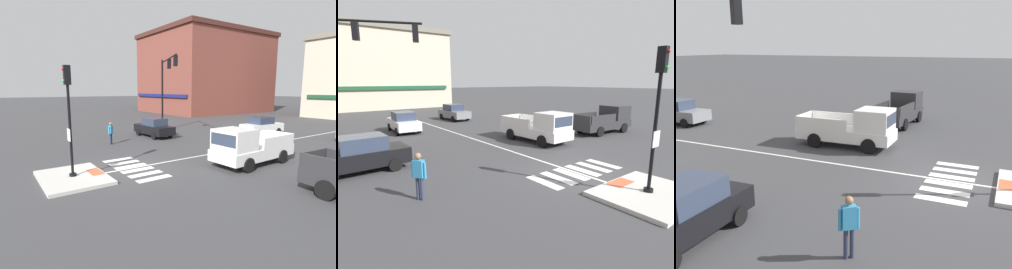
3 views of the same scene
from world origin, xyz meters
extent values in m
plane|color=#3D3D3F|center=(0.00, 0.00, 0.00)|extent=(300.00, 300.00, 0.00)
cube|color=beige|center=(0.00, -3.14, 0.07)|extent=(3.70, 2.82, 0.15)
cube|color=#DB5B38|center=(0.00, -2.08, 0.15)|extent=(1.10, 0.60, 0.01)
cylinder|color=black|center=(0.00, -3.14, 0.21)|extent=(0.32, 0.32, 0.12)
cylinder|color=black|center=(0.00, -3.14, 2.28)|extent=(0.12, 0.12, 4.01)
cube|color=white|center=(0.00, -3.21, 2.08)|extent=(0.44, 0.03, 0.56)
cube|color=black|center=(0.00, -3.14, 4.70)|extent=(0.24, 0.28, 0.84)
sphere|color=red|center=(0.00, -3.30, 4.95)|extent=(0.12, 0.12, 0.12)
sphere|color=green|center=(0.00, -3.30, 4.45)|extent=(0.12, 0.12, 0.12)
cube|color=silver|center=(-2.05, 0.00, 0.00)|extent=(0.44, 1.80, 0.01)
cube|color=silver|center=(-1.23, 0.00, 0.00)|extent=(0.44, 1.80, 0.01)
cube|color=silver|center=(-0.41, 0.00, 0.00)|extent=(0.44, 1.80, 0.01)
cube|color=silver|center=(0.41, 0.00, 0.00)|extent=(0.44, 1.80, 0.01)
cube|color=silver|center=(1.23, 0.00, 0.00)|extent=(0.44, 1.80, 0.01)
cube|color=silver|center=(2.05, 0.00, 0.00)|extent=(0.44, 1.80, 0.01)
cube|color=silver|center=(-0.05, 10.00, 0.00)|extent=(0.14, 28.00, 0.01)
cylinder|color=black|center=(-10.42, 8.55, 3.47)|extent=(0.18, 0.18, 6.94)
cylinder|color=black|center=(-7.45, 7.25, 6.69)|extent=(5.99, 2.69, 0.11)
cube|color=black|center=(-7.16, 7.12, 6.24)|extent=(0.36, 0.38, 0.80)
sphere|color=gold|center=(-7.09, 7.28, 6.24)|extent=(0.12, 0.12, 0.12)
cube|color=black|center=(-4.78, 6.09, 6.24)|extent=(0.36, 0.38, 0.80)
sphere|color=gold|center=(-4.71, 6.24, 6.24)|extent=(0.12, 0.12, 0.12)
cube|color=brown|center=(-26.59, 28.60, 6.71)|extent=(16.65, 19.87, 13.42)
cube|color=#49241E|center=(-26.59, 28.60, 13.77)|extent=(17.15, 20.47, 0.70)
cube|color=navy|center=(-26.59, 18.51, 3.10)|extent=(14.98, 0.30, 0.50)
cube|color=white|center=(-3.13, 14.73, 0.65)|extent=(1.90, 4.18, 0.70)
cube|color=#2D384C|center=(-3.13, 14.58, 1.32)|extent=(1.57, 1.97, 0.64)
cylinder|color=black|center=(-3.89, 16.04, 0.30)|extent=(0.21, 0.61, 0.60)
cylinder|color=black|center=(-2.23, 15.96, 0.30)|extent=(0.21, 0.61, 0.60)
cylinder|color=black|center=(-4.02, 13.50, 0.30)|extent=(0.21, 0.61, 0.60)
cylinder|color=black|center=(-2.36, 13.42, 0.30)|extent=(0.21, 0.61, 0.60)
cube|color=black|center=(-7.72, 5.88, 0.65)|extent=(4.17, 1.87, 0.70)
cube|color=#2D384C|center=(-7.57, 5.89, 1.32)|extent=(1.96, 1.56, 0.64)
cylinder|color=black|center=(-8.95, 4.99, 0.30)|extent=(0.61, 0.21, 0.60)
cylinder|color=black|center=(-9.02, 6.66, 0.30)|extent=(0.61, 0.21, 0.60)
cylinder|color=black|center=(-6.41, 5.10, 0.30)|extent=(0.61, 0.21, 0.60)
cylinder|color=black|center=(-6.48, 6.77, 0.30)|extent=(0.61, 0.21, 0.60)
cube|color=#2D2D30|center=(6.68, 5.00, 1.28)|extent=(0.20, 1.80, 0.60)
cylinder|color=black|center=(7.72, 4.03, 0.38)|extent=(0.77, 0.28, 0.76)
cube|color=white|center=(2.92, 5.88, 0.68)|extent=(2.07, 5.16, 0.60)
cube|color=white|center=(2.97, 4.28, 1.53)|extent=(1.86, 1.76, 1.10)
cube|color=#2D384C|center=(3.00, 3.45, 1.61)|extent=(1.62, 0.13, 0.60)
cube|color=white|center=(3.77, 6.93, 1.28)|extent=(0.21, 2.81, 0.60)
cube|color=white|center=(1.99, 6.87, 1.28)|extent=(0.21, 2.81, 0.60)
cube|color=white|center=(2.83, 8.38, 1.28)|extent=(1.80, 0.16, 0.60)
cylinder|color=black|center=(3.88, 4.33, 0.38)|extent=(0.27, 0.77, 0.76)
cylinder|color=black|center=(2.06, 4.27, 0.38)|extent=(0.27, 0.77, 0.76)
cylinder|color=black|center=(3.78, 7.31, 0.38)|extent=(0.27, 0.77, 0.76)
cylinder|color=black|center=(1.96, 7.25, 0.38)|extent=(0.27, 0.77, 0.76)
cylinder|color=#2D334C|center=(-6.66, 1.50, 0.41)|extent=(0.12, 0.12, 0.82)
cylinder|color=#2D334C|center=(-6.55, 1.37, 0.41)|extent=(0.12, 0.12, 0.82)
cube|color=#338CBF|center=(-6.61, 1.43, 1.12)|extent=(0.40, 0.42, 0.60)
cylinder|color=#338CBF|center=(-6.75, 1.61, 1.07)|extent=(0.09, 0.09, 0.56)
cylinder|color=#338CBF|center=(-6.46, 1.26, 1.07)|extent=(0.09, 0.09, 0.56)
sphere|color=#936B4C|center=(-6.61, 1.43, 1.56)|extent=(0.22, 0.22, 0.22)
camera|label=1|loc=(12.32, -6.20, 4.07)|focal=28.78mm
camera|label=2|loc=(-9.52, -7.26, 4.01)|focal=28.84mm
camera|label=3|loc=(-14.05, -1.89, 5.22)|focal=38.83mm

